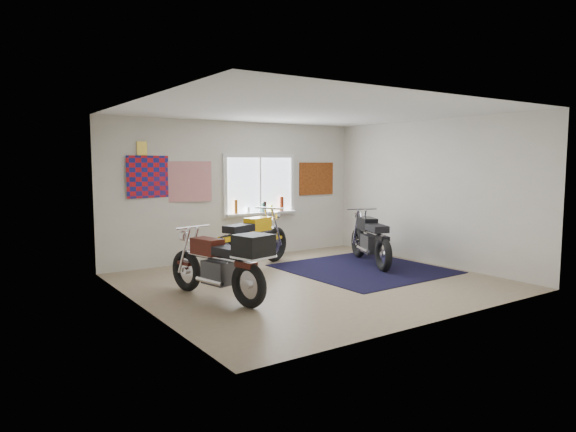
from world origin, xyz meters
TOP-DOWN VIEW (x-y plane):
  - ground at (0.00, 0.00)m, footprint 5.50×5.50m
  - room_shell at (0.00, 0.00)m, footprint 5.50×5.50m
  - navy_rug at (1.33, 0.27)m, footprint 2.57×2.67m
  - window_assembly at (0.50, 2.47)m, footprint 1.66×0.17m
  - oil_bottles at (0.57, 2.40)m, footprint 1.15×0.09m
  - flag_display at (-1.90, 2.48)m, footprint 1.60×0.10m
  - triumph_poster at (1.95, 2.48)m, footprint 0.90×0.03m
  - yellow_triumph at (-0.27, 1.50)m, footprint 2.02×0.95m
  - black_chrome_bike at (1.74, 0.54)m, footprint 0.94×1.87m
  - maroon_tourer at (-1.71, -0.22)m, footprint 0.85×1.95m

SIDE VIEW (x-z plane):
  - ground at x=0.00m, z-range 0.00..0.00m
  - navy_rug at x=1.33m, z-range 0.00..0.01m
  - black_chrome_bike at x=1.74m, z-range -0.06..0.96m
  - yellow_triumph at x=-0.27m, z-range -0.06..1.01m
  - maroon_tourer at x=-1.71m, z-range 0.02..1.01m
  - oil_bottles at x=0.57m, z-range 0.87..1.17m
  - window_assembly at x=0.50m, z-range 0.74..2.00m
  - triumph_poster at x=1.95m, z-range 1.20..1.90m
  - room_shell at x=0.00m, z-range -1.11..4.39m
  - flag_display at x=-1.90m, z-range 1.56..2.73m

